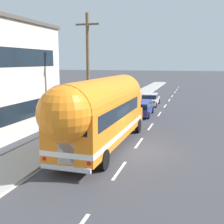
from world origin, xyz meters
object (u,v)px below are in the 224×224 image
object	(u,v)px
utility_pole	(88,70)
car_second	(150,99)
painted_bus	(100,111)
car_lead	(141,107)

from	to	relation	value
utility_pole	car_second	world-z (taller)	utility_pole
painted_bus	car_second	bearing A→B (deg)	89.82
painted_bus	car_second	distance (m)	18.14
utility_pole	painted_bus	size ratio (longest dim) A/B	0.70
car_second	painted_bus	bearing A→B (deg)	-90.18
car_lead	car_second	xyz separation A→B (m)	(-0.17, 6.91, -0.06)
utility_pole	painted_bus	distance (m)	6.10
utility_pole	car_second	xyz separation A→B (m)	(2.72, 13.02, -3.69)
car_second	utility_pole	bearing A→B (deg)	-101.80
car_lead	utility_pole	bearing A→B (deg)	-115.29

